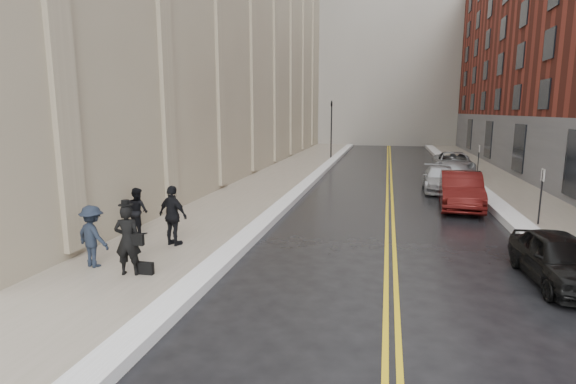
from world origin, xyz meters
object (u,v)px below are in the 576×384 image
at_px(car_maroon, 461,190).
at_px(car_silver_far, 453,163).
at_px(pedestrian_b, 93,236).
at_px(pedestrian_main, 128,240).
at_px(car_silver_near, 440,179).
at_px(pedestrian_a, 138,211).
at_px(pedestrian_c, 173,216).
at_px(car_black, 560,259).

relative_size(car_maroon, car_silver_far, 0.90).
bearing_deg(pedestrian_b, pedestrian_main, -177.07).
xyz_separation_m(car_silver_near, pedestrian_main, (-9.31, -15.60, 0.41)).
bearing_deg(pedestrian_a, pedestrian_c, 175.11).
height_order(car_maroon, pedestrian_a, pedestrian_a).
bearing_deg(pedestrian_c, car_maroon, -120.16).
height_order(car_silver_near, pedestrian_c, pedestrian_c).
distance_m(car_black, pedestrian_b, 12.14).
xyz_separation_m(pedestrian_b, pedestrian_c, (1.21, 2.28, 0.11)).
bearing_deg(pedestrian_main, pedestrian_b, -27.76).
bearing_deg(pedestrian_b, car_black, -152.99).
bearing_deg(pedestrian_main, car_silver_near, -132.77).
bearing_deg(pedestrian_a, car_maroon, -123.49).
distance_m(car_maroon, car_silver_far, 11.61).
bearing_deg(pedestrian_a, car_silver_far, -100.33).
height_order(car_black, car_silver_near, car_silver_near).
bearing_deg(pedestrian_a, car_silver_near, -109.57).
distance_m(car_black, pedestrian_a, 12.70).
relative_size(car_silver_far, pedestrian_c, 2.88).
distance_m(car_black, car_maroon, 9.10).
distance_m(car_silver_near, pedestrian_b, 18.56).
relative_size(car_maroon, pedestrian_b, 2.92).
bearing_deg(car_silver_far, pedestrian_c, -115.95).
distance_m(pedestrian_b, pedestrian_c, 2.58).
relative_size(car_maroon, pedestrian_main, 2.68).
relative_size(car_black, pedestrian_main, 2.08).
height_order(car_silver_near, pedestrian_main, pedestrian_main).
bearing_deg(car_maroon, car_black, -79.17).
distance_m(car_black, pedestrian_main, 10.94).
height_order(car_black, pedestrian_main, pedestrian_main).
distance_m(car_black, car_silver_far, 20.59).
distance_m(pedestrian_main, pedestrian_a, 4.08).
distance_m(car_silver_near, pedestrian_a, 16.39).
xyz_separation_m(car_silver_near, pedestrian_a, (-11.19, -11.98, 0.30)).
xyz_separation_m(pedestrian_main, pedestrian_c, (-0.06, 2.64, 0.03)).
xyz_separation_m(car_silver_far, pedestrian_a, (-12.78, -19.07, 0.19)).
relative_size(car_maroon, pedestrian_c, 2.59).
distance_m(car_silver_near, pedestrian_c, 16.00).
height_order(car_maroon, car_silver_near, car_maroon).
distance_m(car_maroon, pedestrian_main, 14.78).
distance_m(car_maroon, pedestrian_a, 13.81).
bearing_deg(pedestrian_b, car_silver_near, -106.05).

